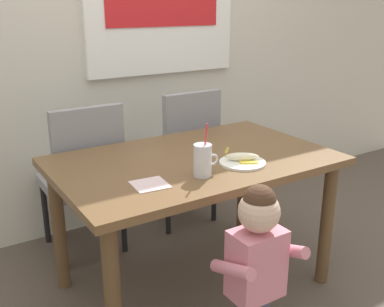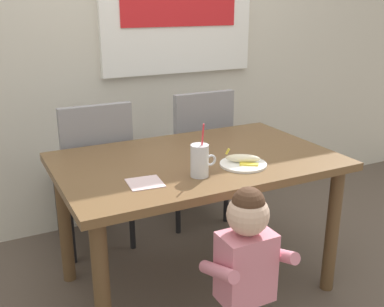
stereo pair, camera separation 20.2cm
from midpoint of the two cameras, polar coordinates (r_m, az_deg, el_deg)
name	(u,v)px [view 2 (the right image)]	position (r m, az deg, el deg)	size (l,w,h in m)	color
ground_plane	(196,283)	(2.67, 2.76, -15.99)	(24.00, 24.00, 0.00)	brown
back_wall	(125,11)	(3.15, -6.55, 17.31)	(6.40, 0.17, 2.90)	beige
dining_table	(196,176)	(2.36, 3.01, -2.89)	(1.41, 0.89, 0.75)	brown
dining_chair_left	(94,169)	(2.81, -10.19, -1.93)	(0.44, 0.45, 0.96)	gray
dining_chair_right	(196,150)	(3.13, 2.34, 0.46)	(0.44, 0.45, 0.96)	gray
toddler_standing	(246,259)	(1.90, 9.94, -13.01)	(0.33, 0.24, 0.84)	#3F4760
milk_cup	(200,162)	(2.06, 3.80, -1.15)	(0.13, 0.08, 0.25)	silver
snack_plate	(243,164)	(2.24, 9.03, -1.39)	(0.23, 0.23, 0.01)	white
peeled_banana	(243,159)	(2.24, 9.04, -0.69)	(0.17, 0.15, 0.07)	#F4EAC6
paper_napkin	(145,183)	(2.00, -3.06, -3.76)	(0.15, 0.15, 0.00)	silver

